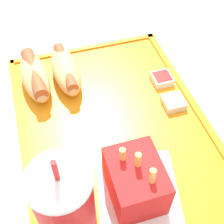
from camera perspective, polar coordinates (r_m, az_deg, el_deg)
The scene contains 9 objects.
dining_table at distance 0.91m, azimuth 0.41°, elevation -17.44°, with size 1.44×1.16×0.76m.
food_tray at distance 0.58m, azimuth 0.00°, elevation -2.19°, with size 0.46×0.34×0.01m.
paper_napkin at distance 0.51m, azimuth 4.85°, elevation -14.43°, with size 0.17×0.15×0.00m.
soda_cup at distance 0.43m, azimuth -8.68°, elevation -16.18°, with size 0.08×0.08×0.17m.
hot_dog_far at distance 0.64m, azimuth -13.95°, elevation 6.42°, with size 0.15×0.06×0.05m.
hot_dog_near at distance 0.65m, azimuth -8.46°, elevation 7.61°, with size 0.14×0.06×0.05m.
fries_carton at distance 0.47m, azimuth 4.29°, elevation -12.51°, with size 0.10×0.08×0.10m.
sauce_cup_mayo at distance 0.61m, azimuth 11.22°, elevation 1.80°, with size 0.04×0.04×0.02m.
sauce_cup_ketchup at distance 0.66m, azimuth 9.12°, elevation 6.07°, with size 0.04×0.04×0.02m.
Camera 1 is at (-0.34, 0.11, 1.22)m, focal length 50.00 mm.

